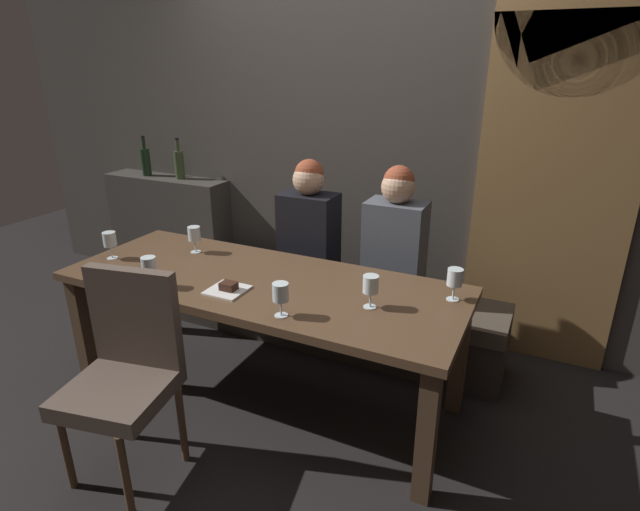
{
  "coord_description": "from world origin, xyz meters",
  "views": [
    {
      "loc": [
        1.37,
        -2.11,
        1.85
      ],
      "look_at": [
        0.25,
        0.23,
        0.84
      ],
      "focal_mm": 28.38,
      "sensor_mm": 36.0,
      "label": 1
    }
  ],
  "objects_px": {
    "diner_bearded": "(395,236)",
    "wine_glass_far_right": "(194,234)",
    "diner_redhead": "(309,226)",
    "dessert_plate": "(228,289)",
    "wine_bottle_dark_red": "(146,161)",
    "wine_glass_end_left": "(281,294)",
    "dining_table": "(261,294)",
    "wine_glass_center_front": "(371,286)",
    "wine_glass_center_back": "(149,266)",
    "chair_near_side": "(126,363)",
    "wine_glass_near_left": "(455,278)",
    "wine_glass_near_right": "(110,241)",
    "banquette_bench": "(317,310)",
    "wine_bottle_pale_label": "(179,164)"
  },
  "relations": [
    {
      "from": "wine_bottle_dark_red",
      "to": "wine_bottle_pale_label",
      "type": "height_order",
      "value": "same"
    },
    {
      "from": "banquette_bench",
      "to": "wine_glass_near_left",
      "type": "bearing_deg",
      "value": -26.65
    },
    {
      "from": "dining_table",
      "to": "wine_glass_far_right",
      "type": "height_order",
      "value": "wine_glass_far_right"
    },
    {
      "from": "wine_glass_center_back",
      "to": "dining_table",
      "type": "bearing_deg",
      "value": 34.28
    },
    {
      "from": "diner_redhead",
      "to": "wine_bottle_pale_label",
      "type": "relative_size",
      "value": 2.52
    },
    {
      "from": "wine_glass_near_right",
      "to": "wine_glass_center_back",
      "type": "height_order",
      "value": "same"
    },
    {
      "from": "wine_bottle_pale_label",
      "to": "wine_glass_end_left",
      "type": "bearing_deg",
      "value": -38.52
    },
    {
      "from": "diner_bearded",
      "to": "wine_glass_center_front",
      "type": "distance_m",
      "value": 0.78
    },
    {
      "from": "wine_glass_near_left",
      "to": "wine_glass_far_right",
      "type": "distance_m",
      "value": 1.57
    },
    {
      "from": "wine_glass_far_right",
      "to": "banquette_bench",
      "type": "bearing_deg",
      "value": 41.39
    },
    {
      "from": "wine_glass_center_back",
      "to": "wine_glass_end_left",
      "type": "distance_m",
      "value": 0.77
    },
    {
      "from": "wine_glass_end_left",
      "to": "dining_table",
      "type": "bearing_deg",
      "value": 134.6
    },
    {
      "from": "dining_table",
      "to": "diner_bearded",
      "type": "xyz_separation_m",
      "value": [
        0.52,
        0.72,
        0.19
      ]
    },
    {
      "from": "diner_redhead",
      "to": "wine_glass_end_left",
      "type": "relative_size",
      "value": 5.02
    },
    {
      "from": "chair_near_side",
      "to": "dessert_plate",
      "type": "relative_size",
      "value": 5.16
    },
    {
      "from": "diner_bearded",
      "to": "wine_glass_center_back",
      "type": "xyz_separation_m",
      "value": [
        -0.99,
        -1.04,
        0.02
      ]
    },
    {
      "from": "dining_table",
      "to": "wine_glass_center_front",
      "type": "bearing_deg",
      "value": -4.45
    },
    {
      "from": "wine_glass_center_back",
      "to": "wine_glass_far_right",
      "type": "relative_size",
      "value": 1.0
    },
    {
      "from": "wine_bottle_dark_red",
      "to": "dining_table",
      "type": "bearing_deg",
      "value": -30.61
    },
    {
      "from": "wine_glass_far_right",
      "to": "wine_glass_center_front",
      "type": "bearing_deg",
      "value": -10.89
    },
    {
      "from": "dining_table",
      "to": "wine_glass_center_back",
      "type": "bearing_deg",
      "value": -145.72
    },
    {
      "from": "wine_bottle_dark_red",
      "to": "wine_glass_center_back",
      "type": "distance_m",
      "value": 1.85
    },
    {
      "from": "wine_glass_end_left",
      "to": "wine_glass_far_right",
      "type": "xyz_separation_m",
      "value": [
        -0.89,
        0.5,
        0.0
      ]
    },
    {
      "from": "wine_glass_center_back",
      "to": "dessert_plate",
      "type": "bearing_deg",
      "value": 17.49
    },
    {
      "from": "dining_table",
      "to": "wine_glass_center_front",
      "type": "xyz_separation_m",
      "value": [
        0.65,
        -0.05,
        0.2
      ]
    },
    {
      "from": "wine_bottle_pale_label",
      "to": "dessert_plate",
      "type": "relative_size",
      "value": 1.72
    },
    {
      "from": "wine_glass_end_left",
      "to": "wine_glass_center_back",
      "type": "bearing_deg",
      "value": -179.22
    },
    {
      "from": "wine_bottle_dark_red",
      "to": "wine_glass_end_left",
      "type": "relative_size",
      "value": 1.99
    },
    {
      "from": "wine_bottle_dark_red",
      "to": "wine_glass_near_right",
      "type": "relative_size",
      "value": 1.99
    },
    {
      "from": "wine_glass_end_left",
      "to": "wine_bottle_dark_red",
      "type": "bearing_deg",
      "value": 146.78
    },
    {
      "from": "diner_redhead",
      "to": "dining_table",
      "type": "bearing_deg",
      "value": -85.81
    },
    {
      "from": "wine_bottle_dark_red",
      "to": "wine_glass_near_left",
      "type": "distance_m",
      "value": 2.84
    },
    {
      "from": "wine_bottle_dark_red",
      "to": "wine_glass_near_right",
      "type": "bearing_deg",
      "value": -56.17
    },
    {
      "from": "chair_near_side",
      "to": "wine_glass_near_left",
      "type": "distance_m",
      "value": 1.6
    },
    {
      "from": "dining_table",
      "to": "diner_redhead",
      "type": "height_order",
      "value": "diner_redhead"
    },
    {
      "from": "wine_bottle_dark_red",
      "to": "wine_bottle_pale_label",
      "type": "bearing_deg",
      "value": 4.16
    },
    {
      "from": "wine_glass_near_right",
      "to": "wine_glass_center_front",
      "type": "height_order",
      "value": "same"
    },
    {
      "from": "diner_redhead",
      "to": "dessert_plate",
      "type": "relative_size",
      "value": 4.33
    },
    {
      "from": "wine_bottle_pale_label",
      "to": "wine_glass_near_left",
      "type": "bearing_deg",
      "value": -19.43
    },
    {
      "from": "dining_table",
      "to": "dessert_plate",
      "type": "distance_m",
      "value": 0.23
    },
    {
      "from": "diner_bearded",
      "to": "diner_redhead",
      "type": "bearing_deg",
      "value": -175.79
    },
    {
      "from": "diner_bearded",
      "to": "wine_glass_far_right",
      "type": "relative_size",
      "value": 5.03
    },
    {
      "from": "chair_near_side",
      "to": "wine_bottle_dark_red",
      "type": "bearing_deg",
      "value": 129.71
    },
    {
      "from": "wine_glass_center_back",
      "to": "banquette_bench",
      "type": "bearing_deg",
      "value": 65.28
    },
    {
      "from": "diner_bearded",
      "to": "wine_glass_center_front",
      "type": "height_order",
      "value": "diner_bearded"
    },
    {
      "from": "wine_glass_center_front",
      "to": "dessert_plate",
      "type": "xyz_separation_m",
      "value": [
        -0.72,
        -0.15,
        -0.1
      ]
    },
    {
      "from": "wine_glass_near_right",
      "to": "wine_glass_center_front",
      "type": "bearing_deg",
      "value": 2.22
    },
    {
      "from": "wine_glass_near_right",
      "to": "wine_glass_center_back",
      "type": "bearing_deg",
      "value": -22.63
    },
    {
      "from": "chair_near_side",
      "to": "wine_glass_near_right",
      "type": "distance_m",
      "value": 0.96
    },
    {
      "from": "wine_bottle_pale_label",
      "to": "wine_glass_near_right",
      "type": "distance_m",
      "value": 1.25
    }
  ]
}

